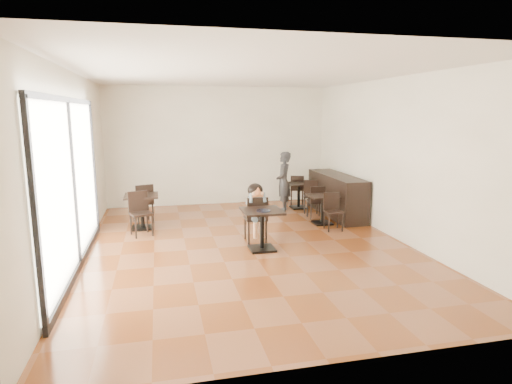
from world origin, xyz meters
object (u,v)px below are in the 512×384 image
object	(u,v)px
child_chair	(255,219)
child	(255,213)
cafe_table_back	(299,196)
chair_mid_a	(315,202)
chair_mid_b	(334,212)
chair_left_b	(141,214)
chair_back_a	(297,189)
cafe_table_left	(142,212)
adult_patron	(284,182)
cafe_table_mid	(322,210)
chair_left_a	(143,203)
child_table	(262,230)
chair_back_b	(311,197)

from	to	relation	value
child_chair	child	xyz separation A→B (m)	(0.00, 0.00, 0.12)
child_chair	cafe_table_back	xyz separation A→B (m)	(1.78, 2.65, -0.12)
child_chair	chair_mid_a	size ratio (longest dim) A/B	1.14
chair_mid_b	chair_left_b	size ratio (longest dim) A/B	0.88
child_chair	chair_back_a	xyz separation A→B (m)	(1.92, 3.20, -0.05)
cafe_table_left	chair_left_b	distance (m)	0.56
adult_patron	cafe_table_mid	distance (m)	1.54
chair_mid_a	child	bearing A→B (deg)	43.29
child_chair	adult_patron	world-z (taller)	adult_patron
cafe_table_back	chair_left_a	size ratio (longest dim) A/B	0.74
cafe_table_back	chair_back_a	size ratio (longest dim) A/B	0.83
child_table	child_chair	bearing A→B (deg)	90.00
cafe_table_back	chair_back_a	world-z (taller)	chair_back_a
child_table	chair_left_a	bearing A→B (deg)	130.59
cafe_table_left	chair_back_a	bearing A→B (deg)	22.75
cafe_table_left	chair_mid_b	distance (m)	4.17
child_table	child	world-z (taller)	child
child	chair_left_a	size ratio (longest dim) A/B	1.27
child_chair	chair_left_b	world-z (taller)	child_chair
child	chair_mid_b	size ratio (longest dim) A/B	1.44
child_table	chair_mid_a	world-z (taller)	chair_mid_a
child_table	child	xyz separation A→B (m)	(0.00, 0.55, 0.19)
chair_mid_b	chair_back_b	xyz separation A→B (m)	(0.10, 1.69, 0.00)
adult_patron	chair_left_b	xyz separation A→B (m)	(-3.47, -1.43, -0.32)
child	chair_mid_a	bearing A→B (deg)	39.76
chair_back_b	chair_left_b	bearing A→B (deg)	-145.80
child_table	chair_left_b	xyz separation A→B (m)	(-2.20, 1.47, 0.07)
chair_mid_a	chair_back_a	world-z (taller)	chair_back_a
child_chair	adult_patron	bearing A→B (deg)	-118.35
cafe_table_back	chair_mid_a	distance (m)	1.14
chair_mid_b	chair_back_a	size ratio (longest dim) A/B	0.99
chair_mid_a	chair_left_b	world-z (taller)	chair_left_b
cafe_table_mid	chair_back_b	distance (m)	1.15
child_chair	child	bearing A→B (deg)	-0.00
cafe_table_left	child_table	bearing A→B (deg)	-42.54
chair_mid_b	cafe_table_back	bearing A→B (deg)	94.58
child_table	adult_patron	xyz separation A→B (m)	(1.27, 2.90, 0.39)
chair_mid_a	chair_left_a	world-z (taller)	chair_left_a
cafe_table_mid	cafe_table_back	world-z (taller)	cafe_table_back
child_table	cafe_table_mid	distance (m)	2.34
chair_left_a	chair_back_a	size ratio (longest dim) A/B	1.12
adult_patron	child_table	bearing A→B (deg)	-5.37
child	chair_left_b	size ratio (longest dim) A/B	1.27
chair_back_b	chair_left_a	bearing A→B (deg)	-160.65
child_chair	child	size ratio (longest dim) A/B	0.79
child_chair	child	distance (m)	0.12
chair_left_b	cafe_table_back	bearing A→B (deg)	4.39
chair_back_a	chair_back_b	xyz separation A→B (m)	(0.00, -1.10, 0.00)
child_chair	adult_patron	size ratio (longest dim) A/B	0.59
chair_back_b	child	bearing A→B (deg)	-114.14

